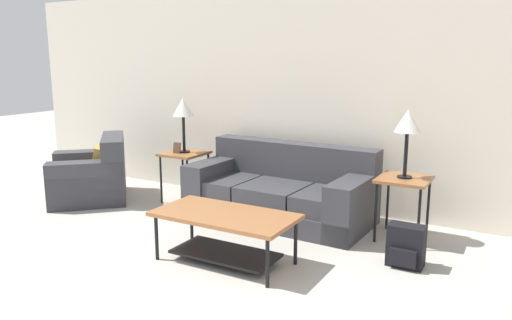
{
  "coord_description": "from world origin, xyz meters",
  "views": [
    {
      "loc": [
        2.29,
        -1.15,
        1.78
      ],
      "look_at": [
        -0.05,
        2.96,
        0.8
      ],
      "focal_mm": 35.0,
      "sensor_mm": 36.0,
      "label": 1
    }
  ],
  "objects_px": {
    "armchair": "(92,177)",
    "backpack": "(406,246)",
    "table_lamp_left": "(183,109)",
    "coffee_table": "(225,226)",
    "table_lamp_right": "(408,123)",
    "side_table_right": "(404,185)",
    "couch": "(281,193)",
    "side_table_left": "(185,158)"
  },
  "relations": [
    {
      "from": "armchair",
      "to": "side_table_right",
      "type": "relative_size",
      "value": 2.15
    },
    {
      "from": "table_lamp_left",
      "to": "table_lamp_right",
      "type": "height_order",
      "value": "same"
    },
    {
      "from": "side_table_right",
      "to": "table_lamp_left",
      "type": "xyz_separation_m",
      "value": [
        -2.68,
        0.0,
        0.6
      ]
    },
    {
      "from": "armchair",
      "to": "side_table_left",
      "type": "relative_size",
      "value": 2.15
    },
    {
      "from": "table_lamp_left",
      "to": "table_lamp_right",
      "type": "relative_size",
      "value": 1.0
    },
    {
      "from": "table_lamp_left",
      "to": "armchair",
      "type": "bearing_deg",
      "value": -155.42
    },
    {
      "from": "table_lamp_left",
      "to": "table_lamp_right",
      "type": "xyz_separation_m",
      "value": [
        2.68,
        0.0,
        0.0
      ]
    },
    {
      "from": "armchair",
      "to": "couch",
      "type": "bearing_deg",
      "value": 11.29
    },
    {
      "from": "side_table_right",
      "to": "backpack",
      "type": "xyz_separation_m",
      "value": [
        0.19,
        -0.66,
        -0.38
      ]
    },
    {
      "from": "side_table_left",
      "to": "backpack",
      "type": "bearing_deg",
      "value": -12.85
    },
    {
      "from": "side_table_right",
      "to": "backpack",
      "type": "distance_m",
      "value": 0.78
    },
    {
      "from": "armchair",
      "to": "table_lamp_left",
      "type": "bearing_deg",
      "value": 24.58
    },
    {
      "from": "couch",
      "to": "table_lamp_right",
      "type": "height_order",
      "value": "table_lamp_right"
    },
    {
      "from": "side_table_right",
      "to": "table_lamp_left",
      "type": "height_order",
      "value": "table_lamp_left"
    },
    {
      "from": "table_lamp_right",
      "to": "table_lamp_left",
      "type": "bearing_deg",
      "value": 180.0
    },
    {
      "from": "coffee_table",
      "to": "backpack",
      "type": "distance_m",
      "value": 1.57
    },
    {
      "from": "side_table_left",
      "to": "table_lamp_right",
      "type": "relative_size",
      "value": 0.93
    },
    {
      "from": "couch",
      "to": "backpack",
      "type": "distance_m",
      "value": 1.67
    },
    {
      "from": "coffee_table",
      "to": "side_table_left",
      "type": "relative_size",
      "value": 1.99
    },
    {
      "from": "table_lamp_right",
      "to": "backpack",
      "type": "xyz_separation_m",
      "value": [
        0.19,
        -0.66,
        -0.98
      ]
    },
    {
      "from": "armchair",
      "to": "table_lamp_left",
      "type": "distance_m",
      "value": 1.48
    },
    {
      "from": "couch",
      "to": "coffee_table",
      "type": "height_order",
      "value": "couch"
    },
    {
      "from": "backpack",
      "to": "coffee_table",
      "type": "bearing_deg",
      "value": -153.65
    },
    {
      "from": "table_lamp_left",
      "to": "side_table_right",
      "type": "bearing_deg",
      "value": 0.0
    },
    {
      "from": "couch",
      "to": "armchair",
      "type": "xyz_separation_m",
      "value": [
        -2.43,
        -0.49,
        -0.0
      ]
    },
    {
      "from": "couch",
      "to": "table_lamp_left",
      "type": "height_order",
      "value": "table_lamp_left"
    },
    {
      "from": "table_lamp_left",
      "to": "coffee_table",
      "type": "bearing_deg",
      "value": -42.49
    },
    {
      "from": "side_table_left",
      "to": "table_lamp_left",
      "type": "relative_size",
      "value": 0.93
    },
    {
      "from": "armchair",
      "to": "table_lamp_right",
      "type": "distance_m",
      "value": 3.9
    },
    {
      "from": "coffee_table",
      "to": "table_lamp_right",
      "type": "bearing_deg",
      "value": 48.21
    },
    {
      "from": "side_table_right",
      "to": "couch",
      "type": "bearing_deg",
      "value": -179.47
    },
    {
      "from": "side_table_left",
      "to": "table_lamp_right",
      "type": "height_order",
      "value": "table_lamp_right"
    },
    {
      "from": "coffee_table",
      "to": "table_lamp_left",
      "type": "distance_m",
      "value": 2.17
    },
    {
      "from": "couch",
      "to": "side_table_right",
      "type": "height_order",
      "value": "couch"
    },
    {
      "from": "side_table_right",
      "to": "table_lamp_right",
      "type": "bearing_deg",
      "value": 0.0
    },
    {
      "from": "armchair",
      "to": "backpack",
      "type": "distance_m",
      "value": 3.97
    },
    {
      "from": "couch",
      "to": "backpack",
      "type": "bearing_deg",
      "value": -22.78
    },
    {
      "from": "side_table_right",
      "to": "armchair",
      "type": "bearing_deg",
      "value": -172.48
    },
    {
      "from": "coffee_table",
      "to": "table_lamp_left",
      "type": "xyz_separation_m",
      "value": [
        -1.48,
        1.35,
        0.83
      ]
    },
    {
      "from": "coffee_table",
      "to": "side_table_right",
      "type": "height_order",
      "value": "side_table_right"
    },
    {
      "from": "side_table_right",
      "to": "table_lamp_left",
      "type": "bearing_deg",
      "value": 180.0
    },
    {
      "from": "side_table_left",
      "to": "backpack",
      "type": "xyz_separation_m",
      "value": [
        2.88,
        -0.66,
        -0.38
      ]
    }
  ]
}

